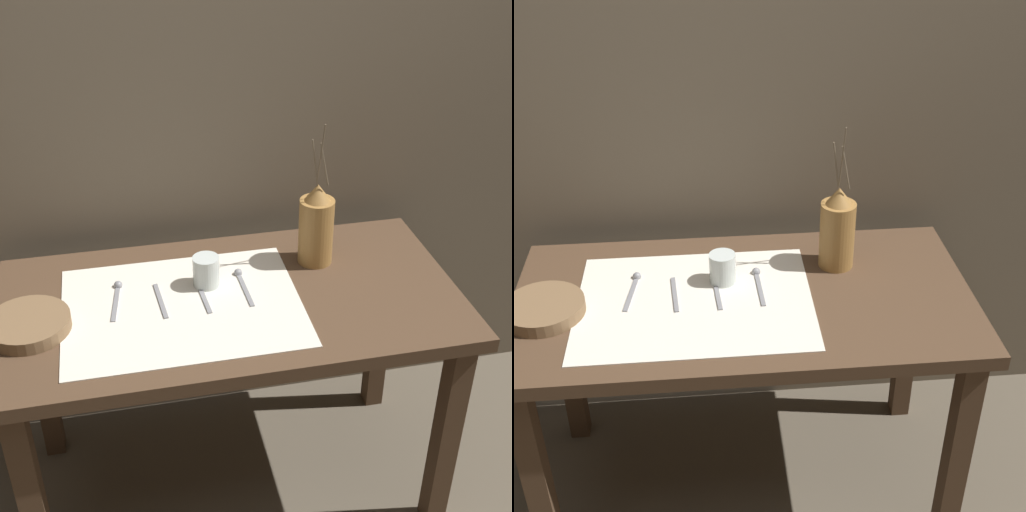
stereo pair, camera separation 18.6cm
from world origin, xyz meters
TOP-DOWN VIEW (x-y plane):
  - ground_plane at (0.00, 0.00)m, footprint 12.00×12.00m
  - stone_wall_back at (0.00, 0.43)m, footprint 7.00×0.06m
  - wooden_table at (0.00, 0.00)m, footprint 1.24×0.64m
  - linen_cloth at (-0.13, -0.02)m, footprint 0.62×0.48m
  - pitcher_with_flowers at (0.27, 0.13)m, footprint 0.10×0.10m
  - wooden_bowl at (-0.52, -0.04)m, footprint 0.21×0.21m
  - glass_tumbler_near at (-0.05, 0.07)m, footprint 0.07×0.07m
  - spoon_outer at (-0.29, 0.08)m, footprint 0.04×0.17m
  - fork_outer at (-0.18, 0.01)m, footprint 0.03×0.16m
  - knife_center at (-0.07, 0.01)m, footprint 0.02×0.16m
  - spoon_inner at (0.04, 0.07)m, footprint 0.03×0.17m

SIDE VIEW (x-z plane):
  - ground_plane at x=0.00m, z-range 0.00..0.00m
  - wooden_table at x=0.00m, z-range 0.25..0.97m
  - linen_cloth at x=-0.13m, z-range 0.71..0.72m
  - fork_outer at x=-0.18m, z-range 0.72..0.72m
  - knife_center at x=-0.07m, z-range 0.72..0.72m
  - spoon_outer at x=-0.29m, z-range 0.71..0.73m
  - spoon_inner at x=0.04m, z-range 0.71..0.73m
  - wooden_bowl at x=-0.52m, z-range 0.71..0.75m
  - glass_tumbler_near at x=-0.05m, z-range 0.72..0.80m
  - pitcher_with_flowers at x=0.27m, z-range 0.61..1.04m
  - stone_wall_back at x=0.00m, z-range 0.00..2.40m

